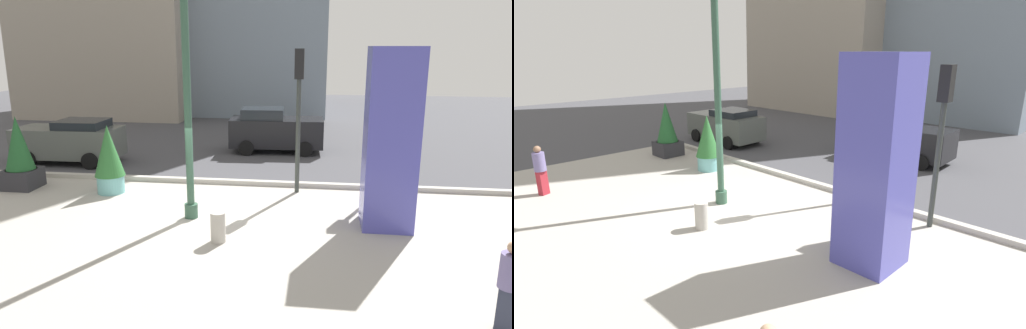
% 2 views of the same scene
% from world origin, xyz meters
% --- Properties ---
extents(ground_plane, '(60.00, 60.00, 0.00)m').
position_xyz_m(ground_plane, '(0.00, 4.00, 0.00)').
color(ground_plane, '#47474C').
extents(plaza_pavement, '(18.00, 10.00, 0.02)m').
position_xyz_m(plaza_pavement, '(0.00, -2.00, 0.00)').
color(plaza_pavement, '#ADA89E').
rests_on(plaza_pavement, ground_plane).
extents(curb_strip, '(18.00, 0.24, 0.16)m').
position_xyz_m(curb_strip, '(0.00, 3.12, 0.08)').
color(curb_strip, '#B7B2A8').
rests_on(curb_strip, ground_plane).
extents(lamp_post, '(0.44, 0.44, 6.69)m').
position_xyz_m(lamp_post, '(-0.70, -0.19, 3.26)').
color(lamp_post, '#335642').
rests_on(lamp_post, ground_plane).
extents(art_pillar_blue, '(1.26, 1.26, 4.56)m').
position_xyz_m(art_pillar_blue, '(4.46, -0.08, 2.28)').
color(art_pillar_blue, '#4C4CAD').
rests_on(art_pillar_blue, ground_plane).
extents(potted_plant_curbside, '(0.95, 0.95, 2.18)m').
position_xyz_m(potted_plant_curbside, '(-3.85, 1.67, 1.13)').
color(potted_plant_curbside, '#6BB2B2').
rests_on(potted_plant_curbside, ground_plane).
extents(potted_plant_mid_plaza, '(1.04, 1.04, 2.39)m').
position_xyz_m(potted_plant_mid_plaza, '(-6.95, 1.74, 1.12)').
color(potted_plant_mid_plaza, '#2D2D33').
rests_on(potted_plant_mid_plaza, ground_plane).
extents(concrete_bollard, '(0.36, 0.36, 0.75)m').
position_xyz_m(concrete_bollard, '(0.38, -1.70, 0.38)').
color(concrete_bollard, '#B2ADA3').
rests_on(concrete_bollard, ground_plane).
extents(traffic_light_corner, '(0.28, 0.42, 4.49)m').
position_xyz_m(traffic_light_corner, '(2.03, 2.51, 3.04)').
color(traffic_light_corner, '#333833').
rests_on(traffic_light_corner, ground_plane).
extents(traffic_light_far_side, '(0.28, 0.42, 4.25)m').
position_xyz_m(traffic_light_far_side, '(4.63, 2.71, 2.87)').
color(traffic_light_far_side, '#333833').
rests_on(traffic_light_far_side, ground_plane).
extents(car_far_lane, '(4.10, 2.15, 1.93)m').
position_xyz_m(car_far_lane, '(0.75, 8.40, 0.96)').
color(car_far_lane, black).
rests_on(car_far_lane, ground_plane).
extents(car_intersection, '(4.10, 2.11, 1.74)m').
position_xyz_m(car_intersection, '(-7.13, 5.25, 0.90)').
color(car_intersection, '#565B56').
rests_on(car_intersection, ground_plane).
extents(pedestrian_crossing, '(0.47, 0.47, 1.59)m').
position_xyz_m(pedestrian_crossing, '(5.80, -4.61, 0.88)').
color(pedestrian_crossing, '#33384C').
rests_on(pedestrian_crossing, ground_plane).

